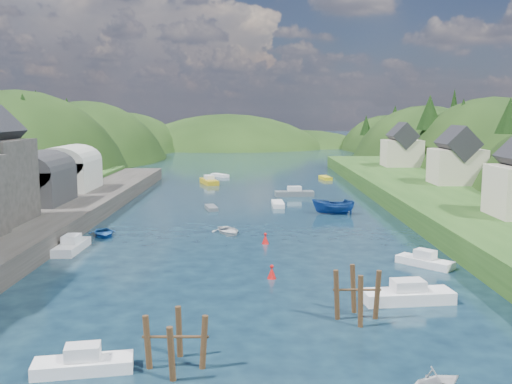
{
  "coord_description": "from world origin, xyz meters",
  "views": [
    {
      "loc": [
        -0.14,
        -33.71,
        12.67
      ],
      "look_at": [
        0.0,
        28.0,
        4.0
      ],
      "focal_mm": 40.0,
      "sensor_mm": 36.0,
      "label": 1
    }
  ],
  "objects_px": {
    "piling_cluster_near": "(176,347)",
    "channel_buoy_near": "(272,272)",
    "channel_buoy_far": "(265,239)",
    "piling_cluster_far": "(357,299)"
  },
  "relations": [
    {
      "from": "piling_cluster_near",
      "to": "channel_buoy_far",
      "type": "height_order",
      "value": "piling_cluster_near"
    },
    {
      "from": "channel_buoy_near",
      "to": "channel_buoy_far",
      "type": "bearing_deg",
      "value": 91.36
    },
    {
      "from": "piling_cluster_far",
      "to": "channel_buoy_near",
      "type": "xyz_separation_m",
      "value": [
        -4.97,
        8.69,
        -0.82
      ]
    },
    {
      "from": "channel_buoy_near",
      "to": "piling_cluster_near",
      "type": "bearing_deg",
      "value": -108.73
    },
    {
      "from": "channel_buoy_near",
      "to": "channel_buoy_far",
      "type": "xyz_separation_m",
      "value": [
        -0.28,
        11.65,
        0.0
      ]
    },
    {
      "from": "piling_cluster_near",
      "to": "channel_buoy_near",
      "type": "distance_m",
      "value": 16.32
    },
    {
      "from": "channel_buoy_near",
      "to": "piling_cluster_far",
      "type": "bearing_deg",
      "value": -60.24
    },
    {
      "from": "piling_cluster_far",
      "to": "channel_buoy_near",
      "type": "relative_size",
      "value": 3.4
    },
    {
      "from": "piling_cluster_far",
      "to": "channel_buoy_far",
      "type": "relative_size",
      "value": 3.4
    },
    {
      "from": "piling_cluster_far",
      "to": "channel_buoy_near",
      "type": "bearing_deg",
      "value": 119.76
    }
  ]
}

